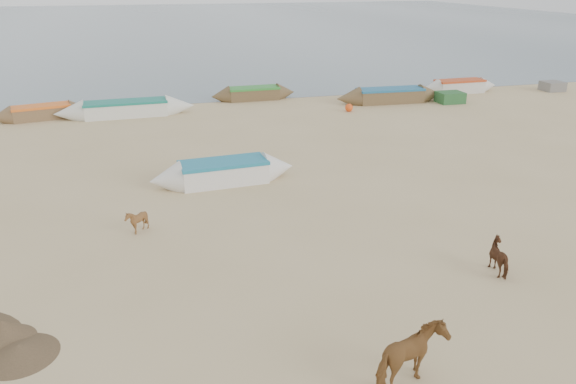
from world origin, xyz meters
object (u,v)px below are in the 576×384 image
Objects in this scene: calf_front at (137,221)px; near_canoe at (224,172)px; calf_right at (502,257)px; cow_adult at (411,358)px.

near_canoe reaches higher than calf_front.
calf_right is at bearing 59.63° from calf_front.
calf_front is 10.29m from calf_right.
calf_front is at bearing 43.33° from calf_right.
near_canoe is at bearing 16.48° from calf_right.
cow_adult is 11.92m from near_canoe.
cow_adult is at bearing 28.30° from calf_front.
cow_adult is 0.28× the size of near_canoe.
calf_front is 4.79m from near_canoe.
calf_right is (9.03, -4.93, 0.05)m from calf_front.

